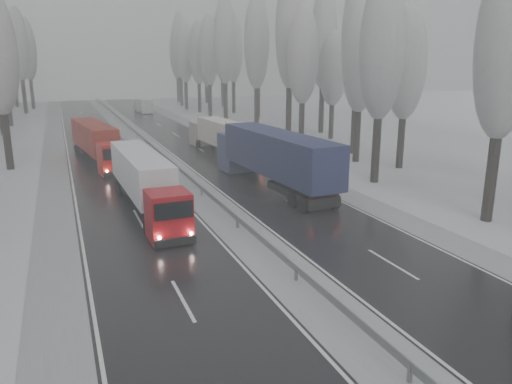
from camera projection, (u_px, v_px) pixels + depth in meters
carriageway_right at (257, 184)px, 40.73m from camera, size 7.50×200.00×0.03m
carriageway_left at (126, 196)px, 37.01m from camera, size 7.50×200.00×0.03m
median_slush at (195, 189)px, 38.87m from camera, size 3.00×200.00×0.04m
shoulder_right at (311, 178)px, 42.49m from camera, size 2.40×200.00×0.04m
shoulder_left at (54, 202)px, 35.25m from camera, size 2.40×200.00×0.04m
median_guardrail at (195, 182)px, 38.71m from camera, size 0.12×200.00×0.76m
tree_16 at (508, 44)px, 28.61m from camera, size 3.60×3.60×16.53m
tree_18 at (382, 48)px, 38.64m from camera, size 3.60×3.60×16.58m
tree_19 at (406, 64)px, 44.52m from camera, size 3.60×3.60×14.57m
tree_20 at (361, 56)px, 47.30m from camera, size 3.60×3.60×15.71m
tree_21 at (359, 38)px, 51.22m from camera, size 3.60×3.60×18.62m
tree_22 at (303, 56)px, 56.36m from camera, size 3.60×3.60×15.86m
tree_23 at (333, 69)px, 62.56m from camera, size 3.60×3.60×13.55m
tree_24 at (290, 32)px, 60.80m from camera, size 3.60×3.60×20.49m
tree_25 at (324, 40)px, 67.02m from camera, size 3.60×3.60×19.44m
tree_26 at (257, 44)px, 70.18m from camera, size 3.60×3.60×18.78m
tree_27 at (290, 50)px, 76.50m from camera, size 3.60×3.60×17.62m
tree_28 at (225, 42)px, 79.22m from camera, size 3.60×3.60×19.62m
tree_29 at (258, 50)px, 85.68m from camera, size 3.60×3.60×18.11m
tree_30 at (209, 51)px, 88.36m from camera, size 3.60×3.60×17.86m
tree_31 at (233, 49)px, 93.94m from camera, size 3.60×3.60×18.58m
tree_32 at (198, 53)px, 95.22m from camera, size 3.60×3.60×17.33m
tree_33 at (208, 64)px, 100.42m from camera, size 3.60×3.60×14.33m
tree_34 at (185, 53)px, 101.25m from camera, size 3.60×3.60×17.63m
tree_35 at (222, 52)px, 108.02m from camera, size 3.60×3.60×18.25m
tree_36 at (180, 46)px, 110.15m from camera, size 3.60×3.60×20.23m
tree_37 at (205, 58)px, 116.85m from camera, size 3.60×3.60×16.37m
tree_38 at (177, 53)px, 120.62m from camera, size 3.60×3.60×17.97m
tree_39 at (184, 58)px, 125.51m from camera, size 3.60×3.60×16.19m
tree_70 at (2, 52)px, 74.54m from camera, size 3.60×3.60×17.09m
tree_74 at (18, 45)px, 92.69m from camera, size 3.60×3.60×19.68m
tree_76 at (27, 50)px, 101.69m from camera, size 3.60×3.60×18.55m
tree_77 at (0, 64)px, 103.98m from camera, size 3.60×3.60×14.32m
tree_78 at (10, 47)px, 106.21m from camera, size 3.60×3.60×19.55m
truck_blue_box at (271, 155)px, 38.72m from camera, size 3.96×17.69×4.50m
truck_cream_box at (222, 135)px, 52.59m from camera, size 3.21×14.41×3.67m
box_truck_distant at (143, 106)px, 96.70m from camera, size 2.61×7.21×2.65m
truck_red_white at (144, 178)px, 33.12m from camera, size 2.72×14.50×3.70m
truck_red_red at (96, 141)px, 48.64m from camera, size 4.08×14.81×3.77m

